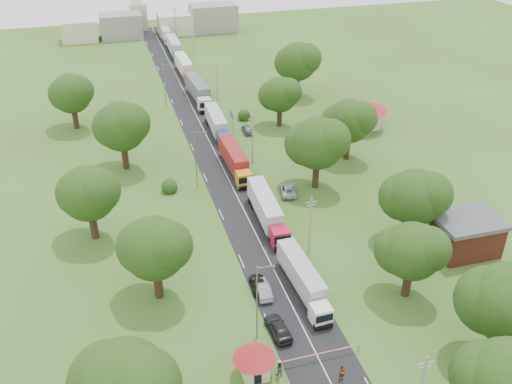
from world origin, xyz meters
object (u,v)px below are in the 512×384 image
object	(u,v)px
car_lane_front	(278,328)
pedestrian_near	(342,373)
boom_barrier	(308,357)
guard_booth	(254,360)
info_sign	(231,117)
car_lane_mid	(263,289)
truck_0	(303,279)

from	to	relation	value
car_lane_front	pedestrian_near	bearing A→B (deg)	112.68
boom_barrier	pedestrian_near	world-z (taller)	pedestrian_near
boom_barrier	car_lane_front	bearing A→B (deg)	108.19
boom_barrier	guard_booth	bearing A→B (deg)	-179.99
guard_booth	pedestrian_near	bearing A→B (deg)	-19.89
info_sign	car_lane_front	world-z (taller)	info_sign
guard_booth	info_sign	xyz separation A→B (m)	(12.40, 60.00, 0.84)
guard_booth	car_lane_mid	xyz separation A→B (m)	(4.44, 12.00, -1.42)
car_lane_mid	pedestrian_near	distance (m)	15.56
boom_barrier	car_lane_front	size ratio (longest dim) A/B	1.91
pedestrian_near	boom_barrier	bearing A→B (deg)	128.06
guard_booth	car_lane_mid	bearing A→B (deg)	69.69
car_lane_front	pedestrian_near	size ratio (longest dim) A/B	2.75
car_lane_front	car_lane_mid	world-z (taller)	car_lane_front
info_sign	pedestrian_near	world-z (taller)	info_sign
guard_booth	car_lane_mid	distance (m)	12.87
guard_booth	truck_0	distance (m)	14.38
boom_barrier	guard_booth	xyz separation A→B (m)	(-5.84, -0.00, 1.27)
info_sign	truck_0	distance (m)	49.16
boom_barrier	pedestrian_near	xyz separation A→B (m)	(2.56, -3.04, -0.01)
boom_barrier	pedestrian_near	distance (m)	3.98
guard_booth	info_sign	distance (m)	61.27
truck_0	pedestrian_near	bearing A→B (deg)	-93.74
boom_barrier	pedestrian_near	size ratio (longest dim) A/B	5.26
info_sign	car_lane_mid	size ratio (longest dim) A/B	0.90
info_sign	car_lane_mid	world-z (taller)	info_sign
boom_barrier	car_lane_mid	bearing A→B (deg)	96.65
guard_booth	truck_0	size ratio (longest dim) A/B	0.33
guard_booth	boom_barrier	bearing A→B (deg)	0.01
boom_barrier	car_lane_mid	size ratio (longest dim) A/B	2.03
car_lane_front	pedestrian_near	xyz separation A→B (m)	(4.21, -8.04, 0.05)
boom_barrier	guard_booth	world-z (taller)	guard_booth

